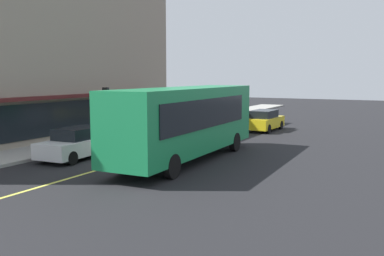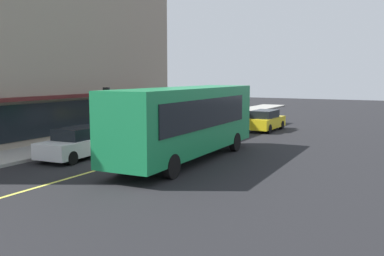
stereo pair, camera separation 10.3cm
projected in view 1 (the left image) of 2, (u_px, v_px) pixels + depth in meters
The scene contains 8 objects.
ground at pixel (136, 159), 21.22m from camera, with size 120.00×120.00×0.00m, color black.
sidewalk at pixel (52, 149), 23.79m from camera, with size 80.00×3.10×0.15m, color #9E9B93.
lane_centre_stripe at pixel (136, 159), 21.22m from camera, with size 36.00×0.16×0.01m, color #D8D14C.
storefront_building at pixel (2, 56), 28.74m from camera, with size 24.11×11.41×10.71m.
bus at pixel (187, 120), 20.60m from camera, with size 11.20×2.86×3.50m.
traffic_light at pixel (107, 101), 26.40m from camera, with size 0.30×0.52×3.20m.
car_yellow at pixel (264, 121), 32.19m from camera, with size 4.34×1.94×1.52m.
car_white at pixel (78, 143), 21.37m from camera, with size 4.39×2.05×1.52m.
Camera 1 is at (-17.18, -12.19, 4.06)m, focal length 40.60 mm.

